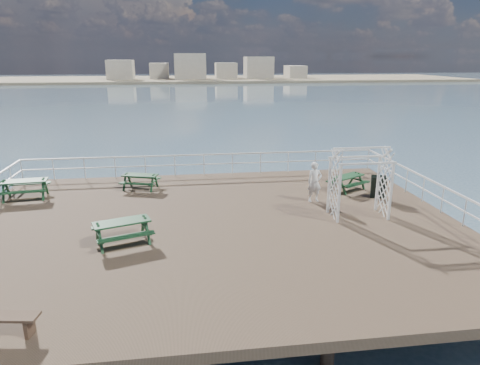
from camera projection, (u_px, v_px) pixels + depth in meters
name	position (u px, v px, depth m)	size (l,w,h in m)	color
ground	(214.00, 228.00, 15.58)	(18.00, 14.00, 0.30)	brown
sea_backdrop	(221.00, 76.00, 144.70)	(300.00, 300.00, 9.20)	#426170
railing	(207.00, 182.00, 17.72)	(17.77, 13.76, 1.10)	silver
picnic_table_a	(25.00, 185.00, 18.24)	(2.00, 1.67, 0.90)	#12331A
picnic_table_b	(140.00, 178.00, 19.56)	(1.88, 1.67, 0.77)	#12331A
picnic_table_c	(348.00, 179.00, 19.40)	(2.01, 1.90, 0.77)	#12331A
picnic_table_d	(122.00, 227.00, 13.82)	(2.15, 1.93, 0.87)	#12331A
flat_bench_far	(0.00, 320.00, 9.27)	(1.73, 0.65, 0.49)	brown
trellis_arbor	(359.00, 186.00, 16.01)	(2.16, 1.17, 2.68)	silver
sandwich_board	(378.00, 187.00, 18.24)	(0.73, 0.63, 1.00)	black
person	(315.00, 182.00, 17.76)	(0.61, 0.40, 1.68)	white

